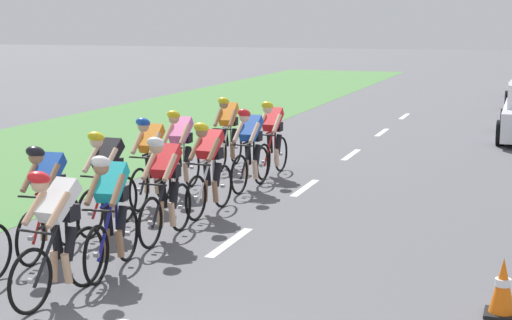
# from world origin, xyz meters

# --- Properties ---
(grass_verge) EXTENTS (7.00, 60.00, 0.01)m
(grass_verge) POSITION_xyz_m (-6.90, 14.00, 0.00)
(grass_verge) COLOR #4C7F42
(grass_verge) RESTS_ON ground
(lane_markings_centre) EXTENTS (0.14, 25.60, 0.01)m
(lane_markings_centre) POSITION_xyz_m (0.00, 9.78, 0.00)
(lane_markings_centre) COLOR white
(lane_markings_centre) RESTS_ON ground
(cyclist_second) EXTENTS (0.44, 1.72, 1.56)m
(cyclist_second) POSITION_xyz_m (-0.97, 2.90, 0.79)
(cyclist_second) COLOR black
(cyclist_second) RESTS_ON ground
(cyclist_third) EXTENTS (0.44, 1.72, 1.56)m
(cyclist_third) POSITION_xyz_m (-2.04, 4.38, 0.79)
(cyclist_third) COLOR black
(cyclist_third) RESTS_ON ground
(cyclist_fourth) EXTENTS (0.45, 1.72, 1.56)m
(cyclist_fourth) POSITION_xyz_m (-0.89, 3.99, 0.79)
(cyclist_fourth) COLOR black
(cyclist_fourth) RESTS_ON ground
(cyclist_fifth) EXTENTS (0.42, 1.72, 1.56)m
(cyclist_fifth) POSITION_xyz_m (-1.96, 5.83, 0.79)
(cyclist_fifth) COLOR black
(cyclist_fifth) RESTS_ON ground
(cyclist_sixth) EXTENTS (0.42, 1.72, 1.56)m
(cyclist_sixth) POSITION_xyz_m (-0.92, 5.62, 0.79)
(cyclist_sixth) COLOR black
(cyclist_sixth) RESTS_ON ground
(cyclist_seventh) EXTENTS (0.42, 1.72, 1.56)m
(cyclist_seventh) POSITION_xyz_m (-2.09, 7.55, 0.79)
(cyclist_seventh) COLOR black
(cyclist_seventh) RESTS_ON ground
(cyclist_eighth) EXTENTS (0.43, 1.72, 1.56)m
(cyclist_eighth) POSITION_xyz_m (-0.92, 7.27, 0.79)
(cyclist_eighth) COLOR black
(cyclist_eighth) RESTS_ON ground
(cyclist_ninth) EXTENTS (0.42, 1.72, 1.56)m
(cyclist_ninth) POSITION_xyz_m (-2.05, 8.70, 0.79)
(cyclist_ninth) COLOR black
(cyclist_ninth) RESTS_ON ground
(cyclist_tenth) EXTENTS (0.44, 1.72, 1.56)m
(cyclist_tenth) POSITION_xyz_m (-0.93, 9.32, 0.79)
(cyclist_tenth) COLOR black
(cyclist_tenth) RESTS_ON ground
(cyclist_eleventh) EXTENTS (0.42, 1.72, 1.56)m
(cyclist_eleventh) POSITION_xyz_m (-2.10, 11.27, 0.79)
(cyclist_eleventh) COLOR black
(cyclist_eleventh) RESTS_ON ground
(cyclist_twelfth) EXTENTS (0.43, 1.72, 1.56)m
(cyclist_twelfth) POSITION_xyz_m (-0.95, 10.72, 0.79)
(cyclist_twelfth) COLOR black
(cyclist_twelfth) RESTS_ON ground
(traffic_cone_mid) EXTENTS (0.36, 0.36, 0.64)m
(traffic_cone_mid) POSITION_xyz_m (3.77, 3.98, 0.31)
(traffic_cone_mid) COLOR black
(traffic_cone_mid) RESTS_ON ground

